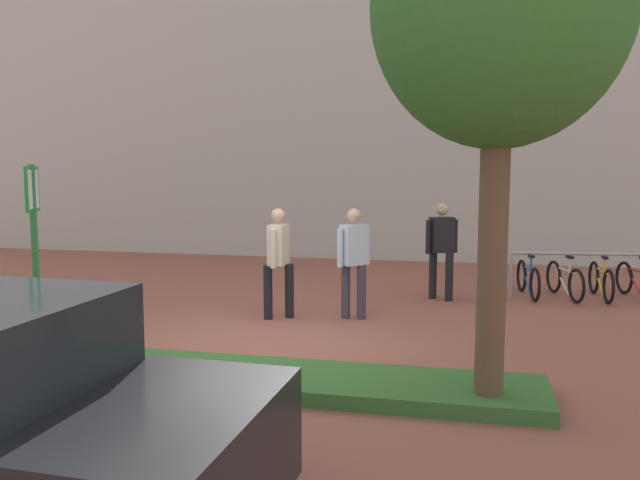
# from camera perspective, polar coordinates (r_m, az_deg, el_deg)

# --- Properties ---
(ground_plane) EXTENTS (60.00, 60.00, 0.00)m
(ground_plane) POSITION_cam_1_polar(r_m,az_deg,el_deg) (8.76, -4.47, -9.17)
(ground_plane) COLOR brown
(building_facade) EXTENTS (28.00, 1.20, 10.00)m
(building_facade) POSITION_cam_1_polar(r_m,az_deg,el_deg) (17.16, 4.26, 15.34)
(building_facade) COLOR #B2ADA3
(building_facade) RESTS_ON ground
(planter_strip) EXTENTS (7.00, 1.10, 0.16)m
(planter_strip) POSITION_cam_1_polar(r_m,az_deg,el_deg) (7.38, -8.95, -11.62)
(planter_strip) COLOR #336028
(planter_strip) RESTS_ON ground
(tree_sidewalk) EXTENTS (2.38, 2.38, 5.14)m
(tree_sidewalk) POSITION_cam_1_polar(r_m,az_deg,el_deg) (6.51, 15.51, 18.96)
(tree_sidewalk) COLOR brown
(tree_sidewalk) RESTS_ON ground
(parking_sign_post) EXTENTS (0.13, 0.35, 2.38)m
(parking_sign_post) POSITION_cam_1_polar(r_m,az_deg,el_deg) (8.15, -23.78, 0.28)
(parking_sign_post) COLOR #2D7238
(parking_sign_post) RESTS_ON ground
(bike_at_sign) EXTENTS (1.67, 0.42, 0.86)m
(bike_at_sign) POSITION_cam_1_polar(r_m,az_deg,el_deg) (8.47, -23.59, -7.82)
(bike_at_sign) COLOR black
(bike_at_sign) RESTS_ON ground
(bike_rack_cluster) EXTENTS (3.19, 1.83, 0.83)m
(bike_rack_cluster) POSITION_cam_1_polar(r_m,az_deg,el_deg) (12.70, 23.39, -3.17)
(bike_rack_cluster) COLOR #99999E
(bike_rack_cluster) RESTS_ON ground
(bollard_steel) EXTENTS (0.16, 0.16, 0.90)m
(bollard_steel) POSITION_cam_1_polar(r_m,az_deg,el_deg) (11.54, 14.12, -3.24)
(bollard_steel) COLOR #ADADB2
(bollard_steel) RESTS_ON ground
(person_casual_tan) EXTENTS (0.45, 0.47, 1.72)m
(person_casual_tan) POSITION_cam_1_polar(r_m,az_deg,el_deg) (10.03, 2.98, -1.42)
(person_casual_tan) COLOR #383342
(person_casual_tan) RESTS_ON ground
(person_suited_dark) EXTENTS (0.55, 0.40, 1.72)m
(person_suited_dark) POSITION_cam_1_polar(r_m,az_deg,el_deg) (11.64, 10.62, -0.41)
(person_suited_dark) COLOR black
(person_suited_dark) RESTS_ON ground
(person_shirt_blue) EXTENTS (0.44, 0.61, 1.72)m
(person_shirt_blue) POSITION_cam_1_polar(r_m,az_deg,el_deg) (10.05, -3.66, -1.41)
(person_shirt_blue) COLOR black
(person_shirt_blue) RESTS_ON ground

